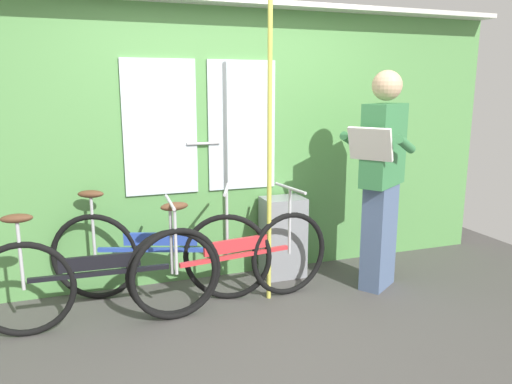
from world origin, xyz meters
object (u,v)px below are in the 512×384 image
at_px(bicycle_leaning_behind, 100,278).
at_px(trash_bin_by_wall, 283,237).
at_px(bicycle_near_door, 235,261).
at_px(handrail_pole, 269,156).
at_px(passenger_reading_newspaper, 382,176).
at_px(bicycle_by_pole, 160,254).

xyz_separation_m(bicycle_leaning_behind, trash_bin_by_wall, (1.58, 0.47, -0.00)).
xyz_separation_m(bicycle_near_door, handrail_pole, (0.29, 0.05, 0.79)).
xyz_separation_m(bicycle_near_door, trash_bin_by_wall, (0.59, 0.47, -0.01)).
bearing_deg(passenger_reading_newspaper, bicycle_leaning_behind, -35.39).
xyz_separation_m(bicycle_by_pole, trash_bin_by_wall, (1.11, 0.15, -0.02)).
bearing_deg(passenger_reading_newspaper, bicycle_by_pole, -46.06).
bearing_deg(trash_bin_by_wall, handrail_pole, -125.06).
bearing_deg(bicycle_near_door, trash_bin_by_wall, 30.35).
distance_m(passenger_reading_newspaper, handrail_pole, 0.98).
distance_m(bicycle_by_pole, passenger_reading_newspaper, 1.89).
bearing_deg(bicycle_leaning_behind, passenger_reading_newspaper, 1.56).
height_order(bicycle_near_door, bicycle_leaning_behind, bicycle_near_door).
height_order(bicycle_by_pole, handrail_pole, handrail_pole).
relative_size(bicycle_by_pole, handrail_pole, 0.72).
height_order(passenger_reading_newspaper, trash_bin_by_wall, passenger_reading_newspaper).
distance_m(bicycle_leaning_behind, passenger_reading_newspaper, 2.31).
xyz_separation_m(bicycle_near_door, passenger_reading_newspaper, (1.25, -0.04, 0.59)).
bearing_deg(bicycle_leaning_behind, trash_bin_by_wall, 19.21).
distance_m(bicycle_near_door, bicycle_leaning_behind, 0.99).
height_order(bicycle_leaning_behind, passenger_reading_newspaper, passenger_reading_newspaper).
distance_m(bicycle_leaning_behind, trash_bin_by_wall, 1.65).
distance_m(bicycle_leaning_behind, bicycle_by_pole, 0.57).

